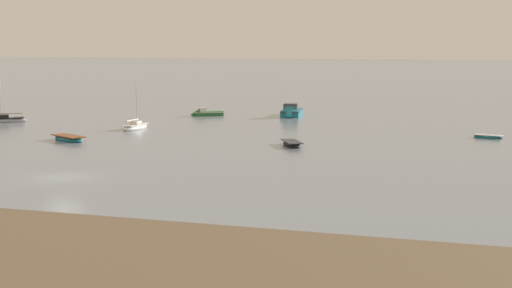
# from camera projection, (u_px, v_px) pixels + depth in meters

# --- Properties ---
(ground_plane) EXTENTS (800.00, 800.00, 0.00)m
(ground_plane) POSITION_uv_depth(u_px,v_px,m) (63.00, 177.00, 56.60)
(ground_plane) COLOR gray
(rowboat_moored_2) EXTENTS (4.81, 3.65, 0.73)m
(rowboat_moored_2) POSITION_uv_depth(u_px,v_px,m) (68.00, 139.00, 77.66)
(rowboat_moored_2) COLOR #197084
(rowboat_moored_2) RESTS_ON ground
(motorboat_moored_0) EXTENTS (3.35, 7.02, 2.56)m
(motorboat_moored_0) POSITION_uv_depth(u_px,v_px,m) (291.00, 114.00, 102.83)
(motorboat_moored_0) COLOR #197084
(motorboat_moored_0) RESTS_ON ground
(rowboat_moored_3) EXTENTS (3.15, 1.81, 0.47)m
(rowboat_moored_3) POSITION_uv_depth(u_px,v_px,m) (488.00, 137.00, 79.81)
(rowboat_moored_3) COLOR #197084
(rowboat_moored_3) RESTS_ON ground
(sailboat_moored_0) EXTENTS (1.62, 4.92, 5.48)m
(sailboat_moored_0) POSITION_uv_depth(u_px,v_px,m) (135.00, 127.00, 88.09)
(sailboat_moored_0) COLOR white
(sailboat_moored_0) RESTS_ON ground
(rowboat_moored_4) EXTENTS (3.17, 4.21, 0.64)m
(rowboat_moored_4) POSITION_uv_depth(u_px,v_px,m) (292.00, 144.00, 73.80)
(rowboat_moored_4) COLOR black
(rowboat_moored_4) RESTS_ON ground
(motorboat_moored_3) EXTENTS (4.48, 3.43, 1.64)m
(motorboat_moored_3) POSITION_uv_depth(u_px,v_px,m) (204.00, 114.00, 104.19)
(motorboat_moored_3) COLOR #23602D
(motorboat_moored_3) RESTS_ON ground
(sailboat_moored_1) EXTENTS (4.79, 4.49, 5.62)m
(sailboat_moored_1) POSITION_uv_depth(u_px,v_px,m) (5.00, 120.00, 95.56)
(sailboat_moored_1) COLOR gray
(sailboat_moored_1) RESTS_ON ground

